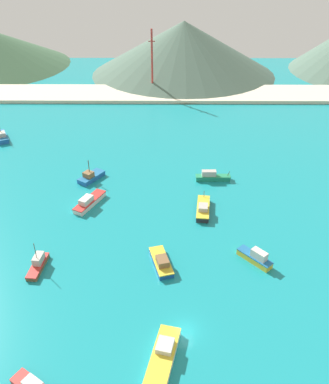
# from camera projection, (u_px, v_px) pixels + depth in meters

# --- Properties ---
(ground) EXTENTS (260.00, 280.00, 0.50)m
(ground) POSITION_uv_depth(u_px,v_px,m) (180.00, 219.00, 88.70)
(ground) COLOR teal
(fishing_boat_1) EXTENTS (6.60, 7.90, 5.61)m
(fishing_boat_1) POSITION_uv_depth(u_px,v_px,m) (91.00, 177.00, 102.40)
(fishing_boat_1) COLOR #1E5BA8
(fishing_boat_1) RESTS_ON ground
(fishing_boat_2) EXTENTS (4.92, 8.71, 2.34)m
(fishing_boat_2) POSITION_uv_depth(u_px,v_px,m) (161.00, 262.00, 75.42)
(fishing_boat_2) COLOR #14478C
(fishing_boat_2) RESTS_ON ground
(fishing_boat_3) EXTENTS (6.32, 6.72, 2.95)m
(fishing_boat_3) POSITION_uv_depth(u_px,v_px,m) (256.00, 257.00, 76.13)
(fishing_boat_3) COLOR gold
(fishing_boat_3) RESTS_ON ground
(fishing_boat_4) EXTENTS (6.62, 9.98, 2.51)m
(fishing_boat_4) POSITION_uv_depth(u_px,v_px,m) (89.00, 202.00, 92.57)
(fishing_boat_4) COLOR silver
(fishing_boat_4) RESTS_ON ground
(fishing_boat_6) EXTENTS (5.58, 10.87, 2.12)m
(fishing_boat_6) POSITION_uv_depth(u_px,v_px,m) (163.00, 356.00, 58.52)
(fishing_boat_6) COLOR silver
(fishing_boat_6) RESTS_ON ground
(fishing_boat_10) EXTENTS (2.70, 7.23, 5.70)m
(fishing_boat_10) POSITION_uv_depth(u_px,v_px,m) (38.00, 264.00, 74.94)
(fishing_boat_10) COLOR brown
(fishing_boat_10) RESTS_ON ground
(fishing_boat_11) EXTENTS (6.82, 9.08, 5.79)m
(fishing_boat_11) POSITION_uv_depth(u_px,v_px,m) (1.00, 137.00, 122.76)
(fishing_boat_11) COLOR #1E5BA8
(fishing_boat_11) RESTS_ON ground
(fishing_boat_12) EXTENTS (3.77, 9.42, 2.75)m
(fishing_boat_12) POSITION_uv_depth(u_px,v_px,m) (203.00, 209.00, 90.28)
(fishing_boat_12) COLOR #232328
(fishing_boat_12) RESTS_ON ground
(fishing_boat_15) EXTENTS (8.81, 2.09, 2.66)m
(fishing_boat_15) POSITION_uv_depth(u_px,v_px,m) (212.00, 177.00, 102.10)
(fishing_boat_15) COLOR #198466
(fishing_boat_15) RESTS_ON ground
(beach_strip) EXTENTS (247.00, 19.44, 1.20)m
(beach_strip) POSITION_uv_depth(u_px,v_px,m) (175.00, 94.00, 157.56)
(beach_strip) COLOR beige
(beach_strip) RESTS_ON ground
(hill_central) EXTENTS (82.09, 82.09, 22.29)m
(hill_central) POSITION_uv_depth(u_px,v_px,m) (184.00, 48.00, 177.90)
(hill_central) COLOR #4C6656
(hill_central) RESTS_ON ground
(radio_tower) EXTENTS (2.44, 1.95, 24.40)m
(radio_tower) POSITION_uv_depth(u_px,v_px,m) (152.00, 62.00, 152.15)
(radio_tower) COLOR #B7332D
(radio_tower) RESTS_ON ground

